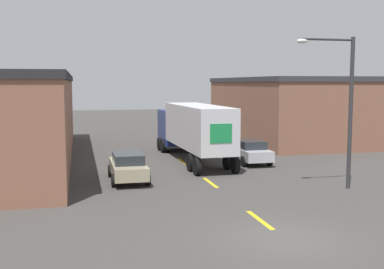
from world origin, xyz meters
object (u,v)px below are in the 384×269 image
parked_car_left_far (128,166)px  parked_car_right_mid (249,151)px  semi_truck (192,127)px  street_lamp (344,100)px

parked_car_left_far → parked_car_right_mid: 9.28m
semi_truck → parked_car_left_far: size_ratio=2.85×
semi_truck → street_lamp: bearing=-65.2°
parked_car_right_mid → semi_truck: bearing=150.6°
parked_car_right_mid → parked_car_left_far: bearing=-154.1°
parked_car_left_far → street_lamp: (10.10, -4.30, 3.61)m
semi_truck → street_lamp: size_ratio=1.69×
parked_car_left_far → street_lamp: bearing=-23.0°
semi_truck → street_lamp: street_lamp is taller
parked_car_right_mid → street_lamp: size_ratio=0.59×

